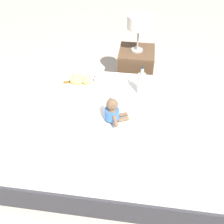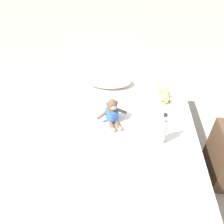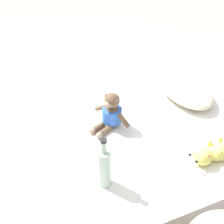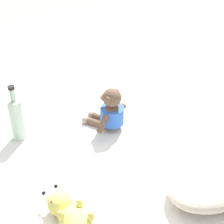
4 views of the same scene
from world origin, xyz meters
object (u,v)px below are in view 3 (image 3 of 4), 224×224
plush_yellow_creature (212,153)px  plush_monkey (111,113)px  bed (104,162)px  pillow (185,88)px  glass_bottle (104,167)px

plush_yellow_creature → plush_monkey: bearing=-141.5°
bed → plush_yellow_creature: size_ratio=5.72×
plush_monkey → plush_yellow_creature: plush_monkey is taller
plush_yellow_creature → bed: bearing=-133.1°
bed → pillow: 0.77m
bed → glass_bottle: size_ratio=6.41×
plush_yellow_creature → glass_bottle: size_ratio=1.12×
bed → plush_monkey: plush_monkey is taller
bed → pillow: (-0.17, 0.69, 0.31)m
plush_monkey → glass_bottle: glass_bottle is taller
bed → plush_yellow_creature: 0.70m
bed → glass_bottle: glass_bottle is taller
plush_yellow_creature → glass_bottle: bearing=-97.2°
plush_monkey → glass_bottle: 0.47m
pillow → glass_bottle: glass_bottle is taller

